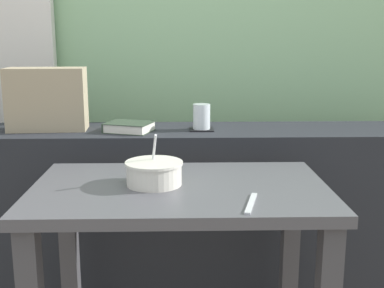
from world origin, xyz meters
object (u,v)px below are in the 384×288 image
closed_book (129,127)px  breakfast_table (180,230)px  coaster_square (202,129)px  fork_utensil (251,203)px  juice_glass (202,117)px  soup_bowl (154,173)px  throw_pillow (47,99)px

closed_book → breakfast_table: bearing=-69.0°
coaster_square → closed_book: 0.30m
coaster_square → fork_utensil: 0.77m
juice_glass → breakfast_table: bearing=-99.1°
soup_bowl → fork_utensil: soup_bowl is taller
throw_pillow → juice_glass: bearing=-1.6°
throw_pillow → soup_bowl: throw_pillow is taller
coaster_square → fork_utensil: coaster_square is taller
coaster_square → soup_bowl: soup_bowl is taller
coaster_square → juice_glass: (0.00, 0.00, 0.05)m
breakfast_table → throw_pillow: 0.88m
breakfast_table → juice_glass: 0.64m
fork_utensil → breakfast_table: bearing=152.1°
coaster_square → juice_glass: 0.05m
breakfast_table → soup_bowl: 0.20m
breakfast_table → throw_pillow: (-0.55, 0.59, 0.34)m
breakfast_table → juice_glass: bearing=80.9°
breakfast_table → juice_glass: size_ratio=8.77×
fork_utensil → juice_glass: bearing=112.6°
coaster_square → juice_glass: size_ratio=0.96×
juice_glass → fork_utensil: size_ratio=0.62×
coaster_square → fork_utensil: bearing=-82.2°
coaster_square → soup_bowl: (-0.17, -0.56, -0.03)m
breakfast_table → juice_glass: (0.09, 0.58, 0.27)m
coaster_square → soup_bowl: size_ratio=0.56×
juice_glass → throw_pillow: bearing=178.4°
breakfast_table → soup_bowl: bearing=171.3°
coaster_square → throw_pillow: throw_pillow is taller
soup_bowl → fork_utensil: size_ratio=1.06×
coaster_square → throw_pillow: size_ratio=0.31×
breakfast_table → soup_bowl: size_ratio=5.09×
coaster_square → juice_glass: bearing=0.0°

